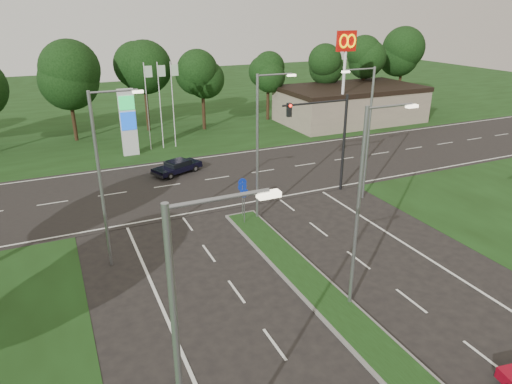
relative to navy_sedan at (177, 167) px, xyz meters
name	(u,v)px	position (x,y,z in m)	size (l,w,h in m)	color
verge_far	(132,107)	(1.53, 28.59, -0.58)	(160.00, 50.00, 0.02)	black
cross_road	(205,180)	(1.53, -2.41, -0.58)	(160.00, 12.00, 0.02)	black
median_kerb	(362,334)	(1.53, -22.41, -0.52)	(2.00, 26.00, 0.12)	slate
commercial_building	(350,104)	(23.53, 9.59, 1.42)	(16.00, 9.00, 4.00)	gray
streetlight_median_near	(363,200)	(2.53, -20.41, 4.50)	(2.53, 0.22, 9.00)	gray
streetlight_median_far	(260,141)	(2.53, -10.41, 4.50)	(2.53, 0.22, 9.00)	gray
streetlight_left_near	(187,363)	(-6.77, -26.41, 4.50)	(2.53, 0.22, 9.00)	gray
streetlight_left_far	(104,172)	(-6.77, -12.41, 4.50)	(2.53, 0.22, 9.00)	gray
streetlight_right_far	(367,128)	(10.33, -10.41, 4.50)	(2.53, 0.22, 9.00)	gray
traffic_signal	(329,130)	(8.72, -8.42, 4.07)	(5.10, 0.42, 7.00)	black
median_signs	(243,193)	(1.53, -10.01, 1.13)	(1.16, 1.76, 2.38)	gray
gas_pylon	(130,120)	(-2.26, 6.63, 2.61)	(5.80, 1.26, 8.00)	silver
mcdonalds_sign	(346,56)	(19.53, 5.56, 7.40)	(2.20, 0.47, 10.40)	silver
treeline_far	(153,68)	(1.63, 13.52, 6.25)	(6.00, 6.00, 9.90)	black
navy_sedan	(177,167)	(0.00, 0.00, 0.00)	(4.26, 3.00, 1.08)	black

